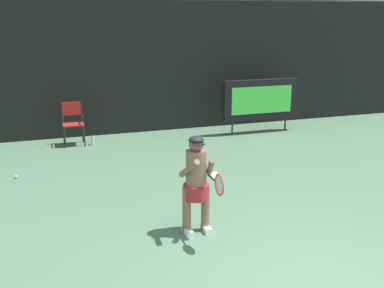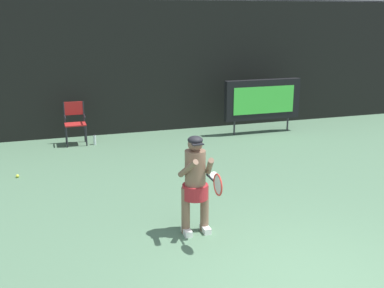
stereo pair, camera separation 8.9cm
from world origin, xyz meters
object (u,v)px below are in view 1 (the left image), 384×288
Objects in this scene: tennis_player at (196,180)px; tennis_ball_loose at (16,177)px; umpire_chair at (73,121)px; scoreboard at (260,99)px; tennis_racket at (219,184)px; water_bottle at (93,140)px.

tennis_ball_loose is at bearing 127.74° from tennis_player.
tennis_player is (1.33, -5.74, 0.22)m from umpire_chair.
tennis_player is at bearing -52.26° from tennis_ball_loose.
tennis_ball_loose is (-2.68, 3.47, -0.80)m from tennis_player.
tennis_racket is (-3.60, -5.92, 0.02)m from scoreboard.
scoreboard is 6.74m from tennis_ball_loose.
tennis_racket is (0.12, -0.57, 0.13)m from tennis_player.
tennis_ball_loose is at bearing -163.63° from scoreboard.
umpire_chair is 1.79× the size of tennis_racket.
umpire_chair is at bearing 91.00° from tennis_racket.
scoreboard is 4.68m from water_bottle.
umpire_chair is 4.08× the size of water_bottle.
tennis_player is 0.60m from tennis_racket.
tennis_racket is at bearing -80.61° from water_bottle.
umpire_chair is at bearing 59.28° from tennis_ball_loose.
scoreboard is 1.45× the size of tennis_player.
tennis_racket is at bearing -121.28° from scoreboard.
scoreboard reaches higher than water_bottle.
umpire_chair is at bearing 154.42° from water_bottle.
water_bottle is (-4.61, 0.18, -0.82)m from scoreboard.
tennis_player is (-3.72, -5.35, -0.11)m from scoreboard.
tennis_player reaches higher than tennis_racket.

